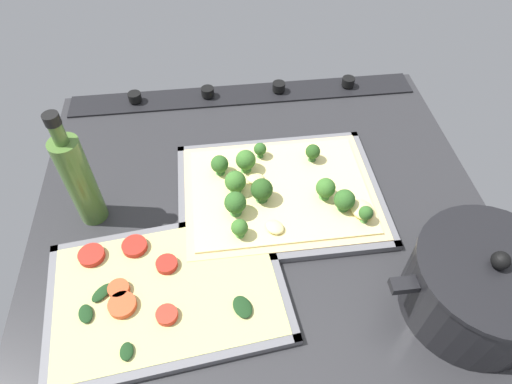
{
  "coord_description": "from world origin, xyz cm",
  "views": [
    {
      "loc": [
        6.65,
        47.34,
        60.54
      ],
      "look_at": [
        1.15,
        0.69,
        5.68
      ],
      "focal_mm": 30.94,
      "sensor_mm": 36.0,
      "label": 1
    }
  ],
  "objects_px": {
    "baking_tray_front": "(279,195)",
    "veggie_pizza_back": "(163,290)",
    "oil_bottle": "(79,179)",
    "baking_tray_back": "(168,293)",
    "broccoli_pizza": "(278,191)",
    "cooking_pot": "(480,286)"
  },
  "relations": [
    {
      "from": "baking_tray_front",
      "to": "veggie_pizza_back",
      "type": "relative_size",
      "value": 1.03
    },
    {
      "from": "baking_tray_front",
      "to": "oil_bottle",
      "type": "bearing_deg",
      "value": 0.79
    },
    {
      "from": "oil_bottle",
      "to": "veggie_pizza_back",
      "type": "bearing_deg",
      "value": 126.43
    },
    {
      "from": "veggie_pizza_back",
      "to": "oil_bottle",
      "type": "bearing_deg",
      "value": -53.57
    },
    {
      "from": "baking_tray_front",
      "to": "baking_tray_back",
      "type": "height_order",
      "value": "same"
    },
    {
      "from": "broccoli_pizza",
      "to": "baking_tray_back",
      "type": "bearing_deg",
      "value": 41.04
    },
    {
      "from": "veggie_pizza_back",
      "to": "cooking_pot",
      "type": "bearing_deg",
      "value": 170.84
    },
    {
      "from": "broccoli_pizza",
      "to": "veggie_pizza_back",
      "type": "bearing_deg",
      "value": 39.73
    },
    {
      "from": "broccoli_pizza",
      "to": "cooking_pot",
      "type": "distance_m",
      "value": 0.34
    },
    {
      "from": "baking_tray_back",
      "to": "cooking_pot",
      "type": "height_order",
      "value": "cooking_pot"
    },
    {
      "from": "baking_tray_front",
      "to": "cooking_pot",
      "type": "relative_size",
      "value": 1.33
    },
    {
      "from": "broccoli_pizza",
      "to": "cooking_pot",
      "type": "xyz_separation_m",
      "value": [
        -0.25,
        0.24,
        0.04
      ]
    },
    {
      "from": "veggie_pizza_back",
      "to": "oil_bottle",
      "type": "relative_size",
      "value": 1.56
    },
    {
      "from": "veggie_pizza_back",
      "to": "baking_tray_back",
      "type": "bearing_deg",
      "value": 161.31
    },
    {
      "from": "broccoli_pizza",
      "to": "baking_tray_back",
      "type": "distance_m",
      "value": 0.26
    },
    {
      "from": "cooking_pot",
      "to": "baking_tray_back",
      "type": "bearing_deg",
      "value": -9.01
    },
    {
      "from": "baking_tray_back",
      "to": "veggie_pizza_back",
      "type": "xyz_separation_m",
      "value": [
        0.01,
        -0.0,
        0.01
      ]
    },
    {
      "from": "baking_tray_front",
      "to": "oil_bottle",
      "type": "distance_m",
      "value": 0.34
    },
    {
      "from": "baking_tray_back",
      "to": "broccoli_pizza",
      "type": "bearing_deg",
      "value": -138.96
    },
    {
      "from": "baking_tray_back",
      "to": "veggie_pizza_back",
      "type": "relative_size",
      "value": 1.08
    },
    {
      "from": "oil_bottle",
      "to": "baking_tray_back",
      "type": "bearing_deg",
      "value": 127.51
    },
    {
      "from": "veggie_pizza_back",
      "to": "baking_tray_front",
      "type": "bearing_deg",
      "value": -140.23
    }
  ]
}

